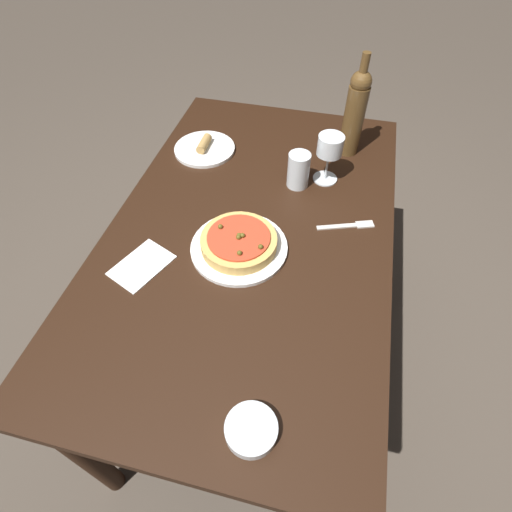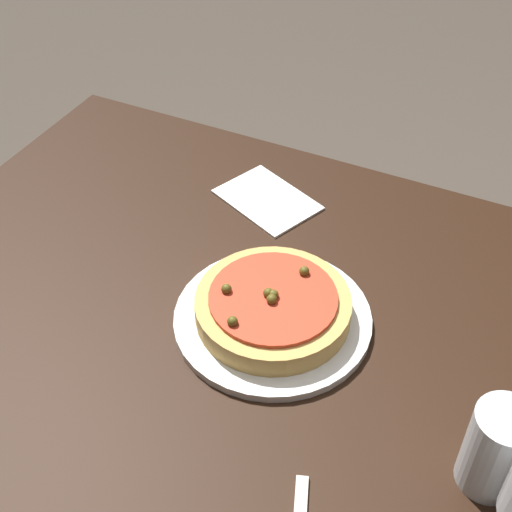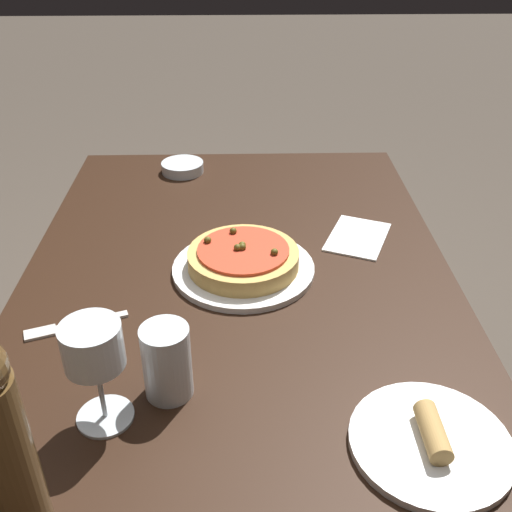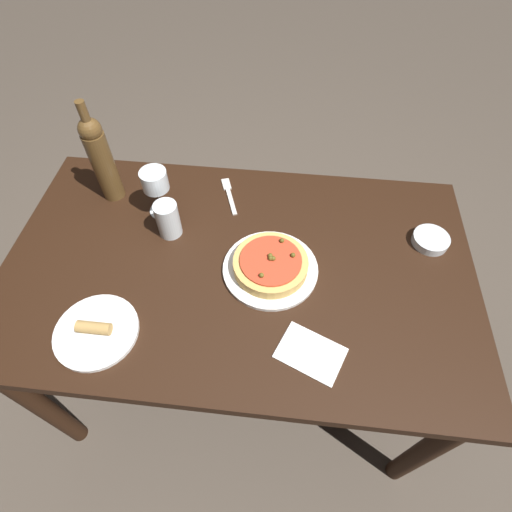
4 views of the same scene
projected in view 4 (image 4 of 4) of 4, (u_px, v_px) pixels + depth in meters
ground_plane at (244, 366)px, 1.76m from camera, size 14.00×14.00×0.00m
dining_table at (239, 283)px, 1.22m from camera, size 1.35×0.81×0.77m
dinner_plate at (270, 269)px, 1.13m from camera, size 0.27×0.27×0.01m
pizza at (271, 264)px, 1.11m from camera, size 0.21×0.21×0.05m
wine_glass at (155, 183)px, 1.18m from camera, size 0.08×0.08×0.16m
wine_bottle at (101, 158)px, 1.19m from camera, size 0.07×0.07×0.34m
water_cup at (168, 219)px, 1.17m from camera, size 0.07×0.07×0.11m
side_bowl at (431, 240)px, 1.18m from camera, size 0.11×0.11×0.03m
fork at (229, 194)px, 1.31m from camera, size 0.08×0.17×0.00m
side_plate at (96, 331)px, 1.01m from camera, size 0.21×0.21×0.04m
paper_napkin at (311, 353)px, 0.98m from camera, size 0.19×0.16×0.00m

